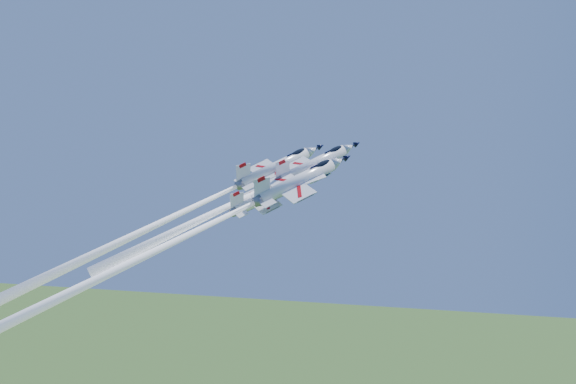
% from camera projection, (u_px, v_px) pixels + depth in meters
% --- Properties ---
extents(jet_lead, '(29.71, 25.87, 30.76)m').
position_uv_depth(jet_lead, '(241.00, 200.00, 105.11)').
color(jet_lead, white).
extents(jet_left, '(36.52, 32.46, 41.32)m').
position_uv_depth(jet_left, '(176.00, 215.00, 110.24)').
color(jet_left, white).
extents(jet_right, '(42.18, 38.26, 52.09)m').
position_uv_depth(jet_right, '(151.00, 253.00, 96.20)').
color(jet_right, white).
extents(jet_slot, '(35.31, 31.93, 43.04)m').
position_uv_depth(jet_slot, '(149.00, 253.00, 99.86)').
color(jet_slot, white).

